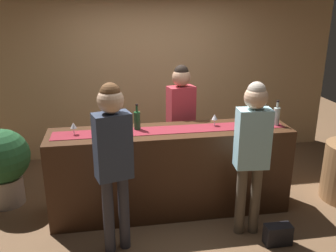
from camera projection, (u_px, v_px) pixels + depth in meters
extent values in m
plane|color=brown|center=(171.00, 209.00, 4.51)|extent=(10.00, 10.00, 0.00)
cube|color=tan|center=(150.00, 66.00, 5.82)|extent=(6.00, 0.12, 2.90)
cube|color=#3D2314|center=(171.00, 171.00, 4.34)|extent=(2.79, 0.60, 1.04)
cube|color=maroon|center=(171.00, 130.00, 4.18)|extent=(2.65, 0.28, 0.01)
cylinder|color=#194723|center=(137.00, 121.00, 4.16)|extent=(0.07, 0.07, 0.21)
cylinder|color=#194723|center=(137.00, 109.00, 4.11)|extent=(0.03, 0.03, 0.08)
cylinder|color=black|center=(137.00, 105.00, 4.10)|extent=(0.03, 0.03, 0.02)
cylinder|color=#B2C6C1|center=(276.00, 117.00, 4.31)|extent=(0.07, 0.07, 0.21)
cylinder|color=#B2C6C1|center=(278.00, 105.00, 4.27)|extent=(0.03, 0.03, 0.08)
cylinder|color=black|center=(278.00, 101.00, 4.25)|extent=(0.03, 0.03, 0.02)
cylinder|color=silver|center=(214.00, 126.00, 4.32)|extent=(0.06, 0.06, 0.00)
cylinder|color=silver|center=(214.00, 123.00, 4.30)|extent=(0.01, 0.01, 0.08)
cone|color=silver|center=(215.00, 117.00, 4.28)|extent=(0.07, 0.07, 0.06)
cylinder|color=silver|center=(74.00, 135.00, 4.02)|extent=(0.06, 0.06, 0.00)
cylinder|color=silver|center=(74.00, 131.00, 4.01)|extent=(0.01, 0.01, 0.08)
cone|color=silver|center=(73.00, 125.00, 3.99)|extent=(0.07, 0.07, 0.06)
cylinder|color=#26262B|center=(186.00, 159.00, 4.99)|extent=(0.11, 0.11, 0.78)
cylinder|color=#26262B|center=(175.00, 161.00, 4.94)|extent=(0.11, 0.11, 0.78)
cube|color=#B7333D|center=(181.00, 110.00, 4.74)|extent=(0.37, 0.27, 0.62)
sphere|color=tan|center=(181.00, 77.00, 4.60)|extent=(0.24, 0.24, 0.24)
sphere|color=black|center=(181.00, 72.00, 4.58)|extent=(0.18, 0.18, 0.18)
cylinder|color=brown|center=(241.00, 200.00, 3.95)|extent=(0.11, 0.11, 0.79)
cylinder|color=brown|center=(255.00, 200.00, 3.96)|extent=(0.11, 0.11, 0.79)
cube|color=#99D1E0|center=(253.00, 139.00, 3.73)|extent=(0.36, 0.23, 0.62)
sphere|color=#DBAD89|center=(256.00, 97.00, 3.59)|extent=(0.24, 0.24, 0.24)
sphere|color=#AD9E8E|center=(257.00, 91.00, 3.57)|extent=(0.18, 0.18, 0.18)
cylinder|color=#33333D|center=(109.00, 216.00, 3.63)|extent=(0.11, 0.11, 0.81)
cylinder|color=#33333D|center=(124.00, 212.00, 3.70)|extent=(0.11, 0.11, 0.81)
cube|color=#2D384C|center=(113.00, 146.00, 3.43)|extent=(0.38, 0.28, 0.64)
sphere|color=#DBAD89|center=(110.00, 100.00, 3.29)|extent=(0.24, 0.24, 0.24)
sphere|color=brown|center=(110.00, 93.00, 3.27)|extent=(0.19, 0.19, 0.19)
cylinder|color=#9E9389|center=(7.00, 190.00, 4.59)|extent=(0.41, 0.41, 0.36)
sphere|color=#23562D|center=(2.00, 156.00, 4.45)|extent=(0.67, 0.67, 0.67)
cube|color=black|center=(278.00, 234.00, 3.84)|extent=(0.28, 0.14, 0.22)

